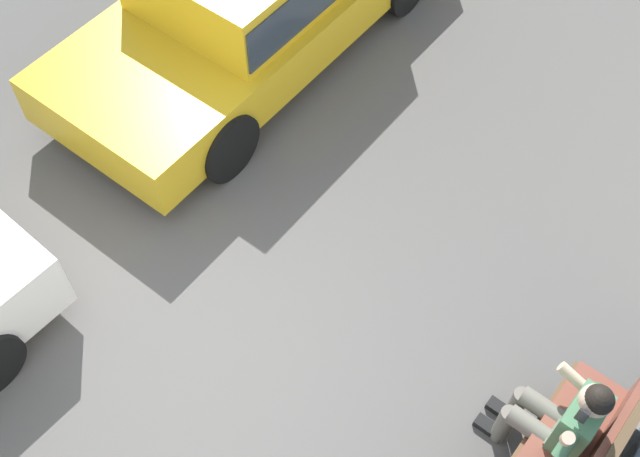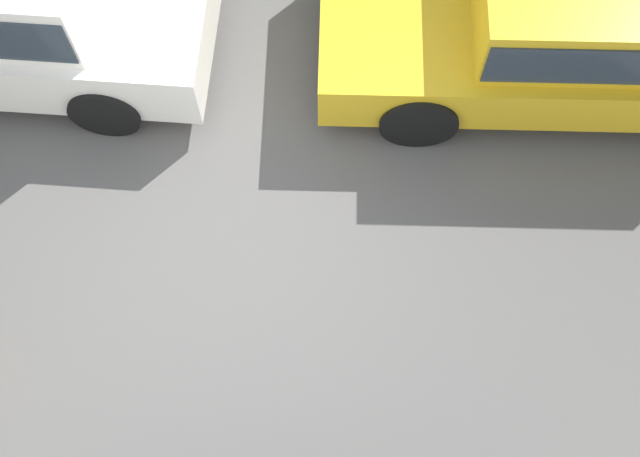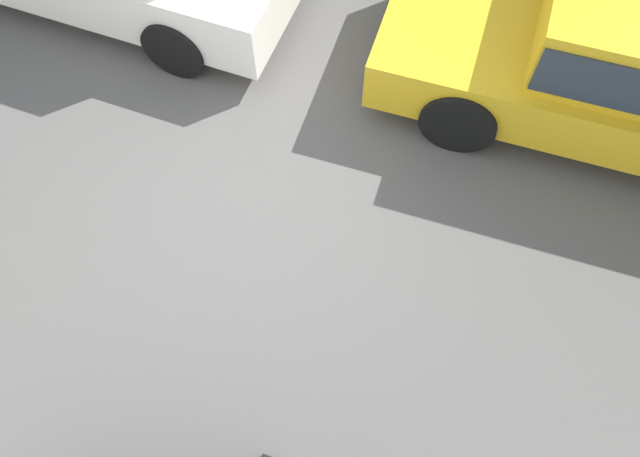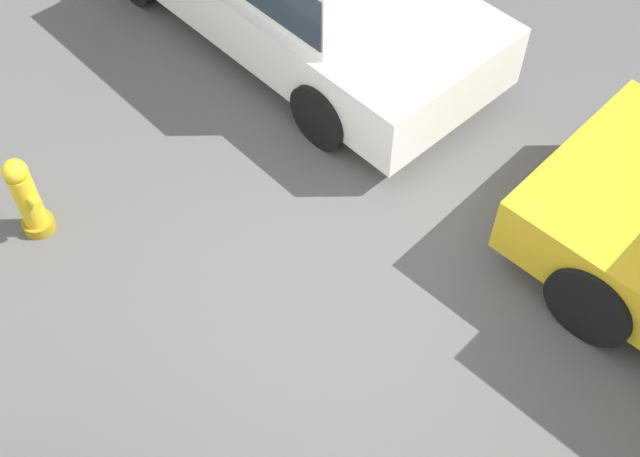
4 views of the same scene
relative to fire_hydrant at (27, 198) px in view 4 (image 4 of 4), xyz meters
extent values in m
plane|color=#565451|center=(-2.15, -1.33, -0.39)|extent=(60.00, 60.00, 0.00)
cylinder|color=black|center=(-3.75, -2.33, -0.04)|extent=(0.70, 0.19, 0.70)
cylinder|color=black|center=(-0.97, -2.36, -0.07)|extent=(0.65, 0.21, 0.64)
cylinder|color=black|center=(-1.04, -4.00, -0.07)|extent=(0.65, 0.21, 0.64)
cylinder|color=olive|center=(0.00, 0.00, -0.34)|extent=(0.26, 0.26, 0.10)
cylinder|color=gold|center=(0.00, 0.00, -0.02)|extent=(0.19, 0.19, 0.55)
sphere|color=gold|center=(0.00, 0.00, 0.32)|extent=(0.20, 0.20, 0.20)
cylinder|color=gold|center=(-0.14, 0.00, 0.07)|extent=(0.10, 0.08, 0.08)
cylinder|color=gold|center=(0.14, 0.00, 0.07)|extent=(0.10, 0.08, 0.08)
camera|label=1|loc=(-0.57, 1.27, 5.63)|focal=45.00mm
camera|label=2|loc=(-2.99, 1.27, 6.08)|focal=45.00mm
camera|label=3|loc=(-3.62, 1.27, 4.46)|focal=35.00mm
camera|label=4|loc=(-4.51, 1.27, 4.91)|focal=45.00mm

